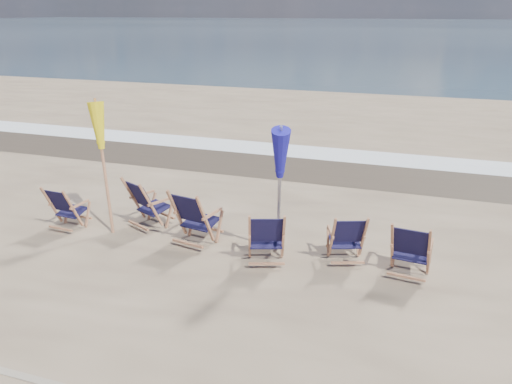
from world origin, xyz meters
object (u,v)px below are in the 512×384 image
at_px(beach_chair_3, 283,239).
at_px(umbrella_yellow, 101,134).
at_px(beach_chair_1, 151,208).
at_px(beach_chair_5, 429,254).
at_px(beach_chair_0, 73,211).
at_px(umbrella_blue, 280,151).
at_px(beach_chair_4, 364,239).
at_px(beach_chair_2, 205,222).

xyz_separation_m(beach_chair_3, umbrella_yellow, (-3.53, 0.37, 1.40)).
height_order(beach_chair_1, beach_chair_5, beach_chair_1).
bearing_deg(beach_chair_0, umbrella_blue, -172.59).
relative_size(beach_chair_3, beach_chair_5, 1.00).
relative_size(beach_chair_0, umbrella_yellow, 0.38).
xyz_separation_m(beach_chair_1, beach_chair_4, (3.91, -0.02, -0.06)).
bearing_deg(umbrella_blue, beach_chair_1, 174.50).
relative_size(beach_chair_4, umbrella_blue, 0.38).
relative_size(beach_chair_0, umbrella_blue, 0.38).
bearing_deg(beach_chair_4, beach_chair_5, 143.87).
bearing_deg(beach_chair_0, beach_chair_4, -171.03).
distance_m(beach_chair_3, beach_chair_4, 1.31).
bearing_deg(umbrella_yellow, beach_chair_3, -5.93).
distance_m(beach_chair_1, umbrella_blue, 2.90).
distance_m(beach_chair_3, umbrella_yellow, 3.82).
distance_m(beach_chair_0, beach_chair_2, 2.64).
bearing_deg(beach_chair_5, beach_chair_2, 6.86).
distance_m(beach_chair_2, beach_chair_5, 3.67).
bearing_deg(beach_chair_2, beach_chair_1, -4.90).
relative_size(beach_chair_3, umbrella_yellow, 0.40).
bearing_deg(beach_chair_5, umbrella_blue, 4.61).
relative_size(beach_chair_1, umbrella_yellow, 0.42).
bearing_deg(umbrella_yellow, beach_chair_0, -146.62).
height_order(beach_chair_0, beach_chair_1, beach_chair_1).
bearing_deg(umbrella_blue, umbrella_yellow, 177.75).
height_order(umbrella_yellow, umbrella_blue, umbrella_blue).
height_order(beach_chair_2, beach_chair_5, beach_chair_2).
bearing_deg(beach_chair_1, beach_chair_3, -165.33).
distance_m(beach_chair_0, beach_chair_1, 1.46).
relative_size(beach_chair_3, umbrella_blue, 0.40).
relative_size(beach_chair_0, beach_chair_1, 0.89).
xyz_separation_m(beach_chair_0, beach_chair_4, (5.30, 0.44, 0.00)).
xyz_separation_m(beach_chair_5, umbrella_blue, (-2.39, 0.08, 1.41)).
distance_m(beach_chair_2, beach_chair_4, 2.68).
xyz_separation_m(beach_chair_0, beach_chair_5, (6.31, 0.14, 0.03)).
bearing_deg(beach_chair_2, beach_chair_0, 13.12).
bearing_deg(beach_chair_5, umbrella_yellow, 4.40).
relative_size(beach_chair_0, beach_chair_4, 1.00).
relative_size(beach_chair_2, beach_chair_4, 1.18).
height_order(beach_chair_0, beach_chair_4, same).
height_order(beach_chair_4, umbrella_yellow, umbrella_yellow).
relative_size(beach_chair_1, umbrella_blue, 0.42).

